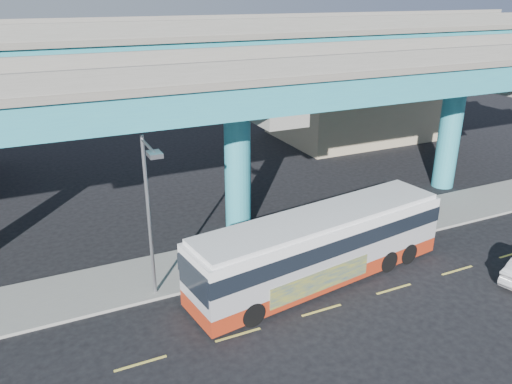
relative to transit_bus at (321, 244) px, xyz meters
name	(u,v)px	position (x,y,z in m)	size (l,w,h in m)	color
ground	(318,307)	(-1.27, -1.98, -1.89)	(120.00, 120.00, 0.00)	black
sidewalk	(264,251)	(-1.27, 3.52, -1.82)	(70.00, 4.00, 0.15)	gray
lane_markings	(322,310)	(-1.27, -2.28, -1.89)	(58.00, 0.12, 0.01)	#D8C64C
viaduct	(235,71)	(-1.27, 7.13, 7.25)	(52.00, 12.40, 11.70)	teal
building_beige	(354,100)	(16.73, 21.00, 1.61)	(14.00, 10.23, 7.00)	tan
transit_bus	(321,244)	(0.00, 0.00, 0.00)	(13.70, 4.77, 3.45)	maroon
street_lamp	(150,199)	(-7.59, 1.47, 3.14)	(0.50, 2.46, 7.49)	gray
stop_sign	(382,204)	(5.28, 2.20, 0.26)	(0.77, 0.36, 2.75)	gray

